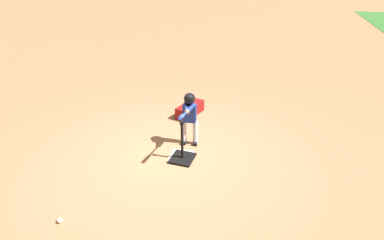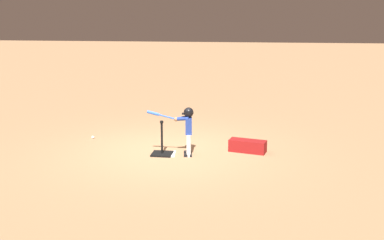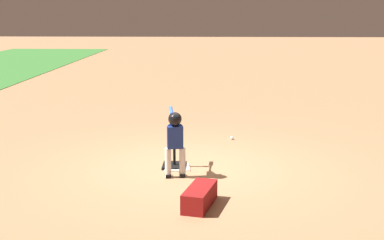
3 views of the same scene
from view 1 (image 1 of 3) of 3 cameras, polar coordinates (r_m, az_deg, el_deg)
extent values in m
plane|color=#99704C|center=(5.82, -4.38, -6.56)|extent=(90.00, 90.00, 0.00)
cube|color=white|center=(5.74, -2.06, -6.91)|extent=(0.48, 0.48, 0.02)
cube|color=black|center=(5.66, -1.84, -7.28)|extent=(0.46, 0.42, 0.04)
cylinder|color=black|center=(5.47, -1.90, -4.05)|extent=(0.05, 0.05, 0.70)
cylinder|color=black|center=(5.29, -1.96, -0.54)|extent=(0.08, 0.08, 0.05)
cylinder|color=silver|center=(6.03, 0.67, -2.49)|extent=(0.12, 0.12, 0.50)
cube|color=black|center=(6.12, 0.63, -4.38)|extent=(0.19, 0.12, 0.06)
cylinder|color=silver|center=(6.07, -1.55, -2.31)|extent=(0.12, 0.12, 0.50)
cube|color=black|center=(6.16, -1.56, -4.19)|extent=(0.19, 0.12, 0.06)
cube|color=navy|center=(5.85, -0.46, 1.33)|extent=(0.18, 0.28, 0.37)
sphere|color=#936B4C|center=(5.74, -0.47, 3.97)|extent=(0.19, 0.19, 0.19)
sphere|color=black|center=(5.73, -0.47, 4.09)|extent=(0.22, 0.22, 0.22)
cube|color=black|center=(5.66, -0.63, 3.48)|extent=(0.14, 0.18, 0.01)
cylinder|color=navy|center=(5.65, -0.29, 2.26)|extent=(0.30, 0.12, 0.11)
cylinder|color=navy|center=(5.67, -1.12, 2.32)|extent=(0.30, 0.20, 0.11)
sphere|color=#936B4C|center=(5.54, -0.95, 1.57)|extent=(0.09, 0.09, 0.09)
cylinder|color=blue|center=(5.23, -1.57, 1.01)|extent=(0.63, 0.13, 0.20)
cylinder|color=blue|center=(5.03, -2.01, 0.62)|extent=(0.28, 0.10, 0.13)
cylinder|color=black|center=(5.56, -0.92, 1.60)|extent=(0.03, 0.05, 0.05)
sphere|color=white|center=(4.78, -23.90, -17.07)|extent=(0.07, 0.07, 0.07)
cube|color=maroon|center=(7.33, -0.38, 2.01)|extent=(0.89, 0.51, 0.28)
camera|label=2|loc=(10.19, 70.77, 8.72)|focal=42.00mm
camera|label=3|loc=(13.71, 9.41, 24.14)|focal=50.00mm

